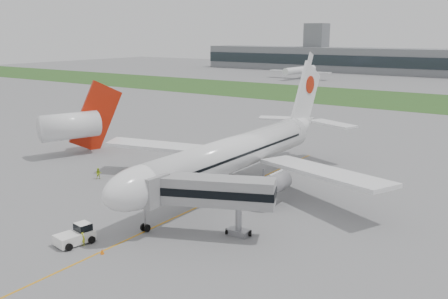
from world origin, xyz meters
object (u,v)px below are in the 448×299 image
Objects in this scene: airliner at (238,152)px; neighbor_aircraft at (74,125)px; pushback_tug at (77,235)px; jet_bridge at (203,191)px; ground_crew_near at (83,239)px.

airliner reaches higher than neighbor_aircraft.
pushback_tug is at bearing -98.45° from airliner.
ground_crew_near is (-9.08, -9.76, -4.50)m from jet_bridge.
airliner reaches higher than jet_bridge.
airliner is 3.67× the size of jet_bridge.
neighbor_aircraft is (-34.44, 27.28, 4.98)m from ground_crew_near.
jet_bridge is at bearing -2.52° from neighbor_aircraft.
jet_bridge is at bearing -69.84° from airliner.
ground_crew_near is 0.08× the size of neighbor_aircraft.
jet_bridge is (10.14, 9.69, 4.29)m from pushback_tug.
neighbor_aircraft is (-33.37, 27.21, 4.76)m from pushback_tug.
neighbor_aircraft is at bearing 151.08° from pushback_tug.
ground_crew_near is 44.22m from neighbor_aircraft.
airliner is 37.33m from neighbor_aircraft.
airliner is 27.24m from ground_crew_near.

